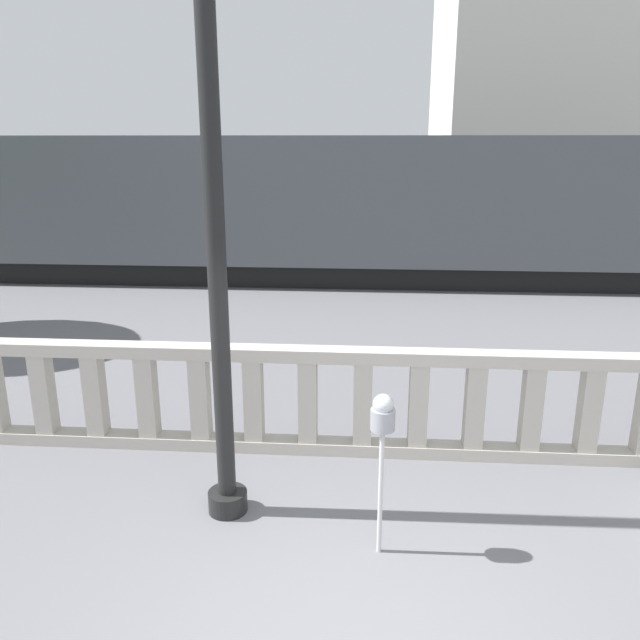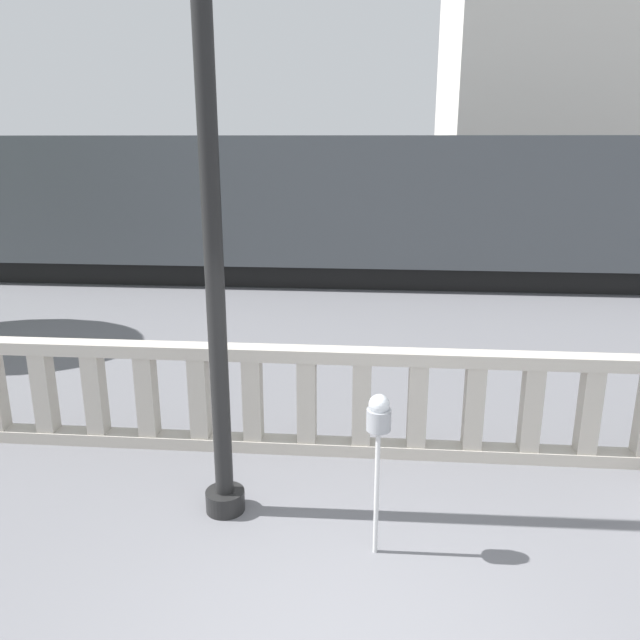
% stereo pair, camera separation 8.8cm
% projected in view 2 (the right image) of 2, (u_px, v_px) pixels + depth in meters
% --- Properties ---
extents(balustrade, '(16.55, 0.24, 1.22)m').
position_uv_depth(balustrade, '(362.00, 403.00, 6.78)').
color(balustrade, '#BCB5A8').
rests_on(balustrade, ground).
extents(lamppost, '(0.37, 0.37, 5.13)m').
position_uv_depth(lamppost, '(212.00, 227.00, 5.15)').
color(lamppost, black).
rests_on(lamppost, ground).
extents(parking_meter, '(0.20, 0.20, 1.44)m').
position_uv_depth(parking_meter, '(379.00, 424.00, 4.96)').
color(parking_meter, silver).
rests_on(parking_meter, ground).
extents(train_near, '(23.95, 2.91, 4.05)m').
position_uv_depth(train_near, '(333.00, 206.00, 15.20)').
color(train_near, black).
rests_on(train_near, ground).
extents(train_far, '(29.28, 3.06, 4.09)m').
position_uv_depth(train_far, '(525.00, 180.00, 24.69)').
color(train_far, black).
rests_on(train_far, ground).
extents(building_block, '(8.38, 8.32, 15.16)m').
position_uv_depth(building_block, '(564.00, 22.00, 23.15)').
color(building_block, beige).
rests_on(building_block, ground).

